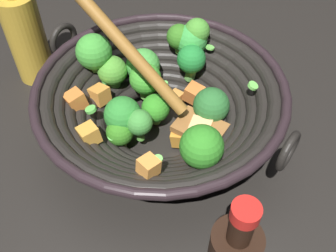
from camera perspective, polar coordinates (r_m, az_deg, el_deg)
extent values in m
plane|color=black|center=(0.61, -0.95, -0.75)|extent=(4.00, 4.00, 0.00)
cylinder|color=black|center=(0.61, -0.96, -0.45)|extent=(0.14, 0.14, 0.01)
torus|color=black|center=(0.60, -0.98, 0.52)|extent=(0.19, 0.19, 0.02)
torus|color=black|center=(0.59, -0.99, 1.19)|extent=(0.21, 0.21, 0.02)
torus|color=black|center=(0.58, -1.00, 1.88)|extent=(0.24, 0.24, 0.02)
torus|color=black|center=(0.58, -1.02, 2.59)|extent=(0.26, 0.26, 0.02)
torus|color=black|center=(0.57, -1.03, 3.32)|extent=(0.29, 0.29, 0.02)
torus|color=black|center=(0.56, -1.05, 4.06)|extent=(0.32, 0.32, 0.02)
torus|color=black|center=(0.55, -1.06, 4.83)|extent=(0.34, 0.34, 0.02)
torus|color=black|center=(0.55, -1.08, 5.61)|extent=(0.36, 0.36, 0.01)
torus|color=black|center=(0.65, -14.94, 12.10)|extent=(0.01, 0.05, 0.05)
torus|color=black|center=(0.49, 17.07, -3.50)|extent=(0.01, 0.05, 0.05)
cylinder|color=#84B057|center=(0.60, 6.07, 0.88)|extent=(0.03, 0.03, 0.02)
sphere|color=#27632C|center=(0.57, 6.32, 2.98)|extent=(0.05, 0.05, 0.05)
cylinder|color=#88BC4B|center=(0.64, -3.51, 6.57)|extent=(0.03, 0.02, 0.02)
sphere|color=green|center=(0.62, -3.65, 8.79)|extent=(0.05, 0.05, 0.05)
cylinder|color=#639649|center=(0.63, -7.84, 6.10)|extent=(0.03, 0.03, 0.02)
sphere|color=#4C9530|center=(0.62, -8.10, 7.99)|extent=(0.05, 0.05, 0.05)
cylinder|color=#6A9841|center=(0.64, 4.13, 11.84)|extent=(0.02, 0.02, 0.02)
sphere|color=#438B2E|center=(0.63, 4.25, 13.61)|extent=(0.04, 0.04, 0.04)
cylinder|color=olive|center=(0.60, -1.76, 1.05)|extent=(0.02, 0.02, 0.01)
sphere|color=#318822|center=(0.58, -1.81, 2.63)|extent=(0.04, 0.04, 0.04)
cylinder|color=#71B151|center=(0.50, 4.68, -5.35)|extent=(0.03, 0.03, 0.02)
sphere|color=#2D8022|center=(0.48, 4.92, -2.99)|extent=(0.06, 0.06, 0.06)
cylinder|color=#59A04B|center=(0.63, 3.29, 7.60)|extent=(0.02, 0.02, 0.02)
sphere|color=#1E772F|center=(0.61, 3.41, 9.71)|extent=(0.04, 0.04, 0.04)
cylinder|color=#73B54B|center=(0.62, -3.19, 4.93)|extent=(0.03, 0.03, 0.02)
sphere|color=green|center=(0.60, -3.31, 6.90)|extent=(0.05, 0.05, 0.05)
cylinder|color=#579F3A|center=(0.56, -4.05, -1.19)|extent=(0.02, 0.02, 0.02)
sphere|color=#3C8837|center=(0.54, -4.18, 0.52)|extent=(0.04, 0.04, 0.04)
cylinder|color=#78BA49|center=(0.57, -6.79, -2.49)|extent=(0.02, 0.02, 0.02)
sphere|color=#30741C|center=(0.55, -7.02, -0.87)|extent=(0.04, 0.04, 0.04)
cylinder|color=#87C355|center=(0.63, -10.37, 8.51)|extent=(0.03, 0.03, 0.02)
sphere|color=green|center=(0.61, -10.74, 10.56)|extent=(0.06, 0.06, 0.06)
cylinder|color=#6EAA3C|center=(0.58, -6.33, -0.65)|extent=(0.03, 0.03, 0.03)
sphere|color=#2B7F2E|center=(0.56, -6.61, 1.61)|extent=(0.05, 0.05, 0.05)
cylinder|color=#8AB85B|center=(0.65, 1.59, 11.17)|extent=(0.02, 0.02, 0.02)
sphere|color=#326E1E|center=(0.63, 1.63, 12.86)|extent=(0.04, 0.04, 0.04)
cylinder|color=#72B348|center=(0.65, 3.24, 10.21)|extent=(0.02, 0.02, 0.02)
sphere|color=green|center=(0.63, 3.36, 12.36)|extent=(0.05, 0.05, 0.05)
cube|color=#ECB06C|center=(0.56, 4.74, -0.62)|extent=(0.03, 0.04, 0.03)
cube|color=orange|center=(0.62, 3.77, 4.76)|extent=(0.03, 0.03, 0.03)
cube|color=#E79340|center=(0.46, -2.86, -5.90)|extent=(0.03, 0.03, 0.02)
cube|color=#CC7030|center=(0.58, -13.31, 3.64)|extent=(0.04, 0.03, 0.03)
cube|color=#C57F2A|center=(0.57, 1.83, -1.54)|extent=(0.03, 0.03, 0.03)
cube|color=#DA8C3D|center=(0.64, 1.19, 4.09)|extent=(0.02, 0.02, 0.02)
cube|color=gold|center=(0.53, -11.43, -1.21)|extent=(0.04, 0.03, 0.03)
cube|color=orange|center=(0.60, -9.91, 4.48)|extent=(0.03, 0.03, 0.03)
cylinder|color=#99D166|center=(0.60, -0.77, 5.31)|extent=(0.02, 0.02, 0.01)
cylinder|color=#6BC651|center=(0.56, 12.26, 5.74)|extent=(0.02, 0.02, 0.01)
cylinder|color=#6BC651|center=(0.64, 6.12, 11.30)|extent=(0.02, 0.02, 0.01)
cylinder|color=#56B247|center=(0.62, -9.08, 6.35)|extent=(0.02, 0.02, 0.01)
cylinder|color=#56B247|center=(0.53, 3.78, -3.18)|extent=(0.02, 0.02, 0.01)
cylinder|color=#56B247|center=(0.55, -8.07, -1.47)|extent=(0.02, 0.02, 0.01)
cylinder|color=#56B247|center=(0.56, -11.18, 2.37)|extent=(0.02, 0.02, 0.01)
cylinder|color=#6BC651|center=(0.63, 4.64, 9.32)|extent=(0.01, 0.01, 0.01)
cylinder|color=#6BC651|center=(0.63, -0.45, 6.17)|extent=(0.02, 0.02, 0.01)
cylinder|color=#6BC651|center=(0.47, -1.47, -4.86)|extent=(0.02, 0.02, 0.01)
cube|color=brown|center=(0.56, 4.62, -0.34)|extent=(0.07, 0.05, 0.01)
cylinder|color=olive|center=(0.54, -7.54, 13.01)|extent=(0.23, 0.02, 0.18)
cylinder|color=black|center=(0.34, 10.60, -14.37)|extent=(0.02, 0.02, 0.04)
cylinder|color=red|center=(0.32, 11.24, -12.29)|extent=(0.02, 0.02, 0.01)
cylinder|color=gold|center=(0.70, -19.99, 11.72)|extent=(0.06, 0.06, 0.15)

